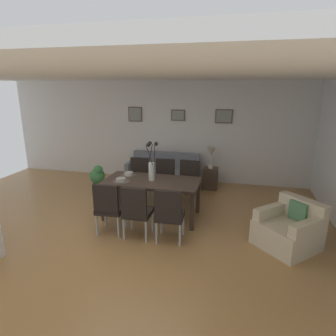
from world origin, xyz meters
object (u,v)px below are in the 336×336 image
object	(u,v)px
dining_table	(152,184)
bowl_near_left	(121,179)
dining_chair_near_right	(139,177)
dining_chair_far_left	(136,210)
dining_chair_mid_right	(188,180)
table_lamp	(211,153)
centerpiece_vase	(152,166)
framed_picture_center	(178,115)
side_table	(210,178)
potted_plant	(98,177)
framed_picture_left	(135,114)
dining_chair_mid_left	(169,213)
armchair	(289,230)
framed_picture_right	(224,116)
dining_chair_near_left	(109,206)
sofa	(164,174)
bowl_near_right	(129,173)
dining_chair_far_right	(164,178)

from	to	relation	value
dining_table	bowl_near_left	distance (m)	0.59
dining_chair_near_right	dining_chair_far_left	distance (m)	1.79
dining_chair_mid_right	table_lamp	xyz separation A→B (m)	(0.38, 1.03, 0.38)
centerpiece_vase	framed_picture_center	world-z (taller)	framed_picture_center
side_table	potted_plant	bearing A→B (deg)	-160.71
side_table	framed_picture_left	size ratio (longest dim) A/B	1.35
framed_picture_left	framed_picture_center	size ratio (longest dim) A/B	1.07
dining_chair_near_right	dining_chair_mid_left	xyz separation A→B (m)	(1.10, -1.69, 0.00)
table_lamp	armchair	size ratio (longest dim) A/B	0.45
side_table	table_lamp	bearing A→B (deg)	63.43
dining_table	centerpiece_vase	xyz separation A→B (m)	(0.00, 0.00, 0.36)
dining_chair_far_left	framed_picture_right	bearing A→B (deg)	70.27
dining_table	dining_chair_near_left	size ratio (longest dim) A/B	1.96
dining_chair_near_left	dining_chair_near_right	xyz separation A→B (m)	(-0.05, 1.67, 0.00)
dining_chair_mid_right	dining_chair_mid_left	bearing A→B (deg)	-90.37
dining_chair_mid_left	framed_picture_center	distance (m)	3.52
potted_plant	framed_picture_left	bearing A→B (deg)	71.11
dining_chair_near_right	framed_picture_center	world-z (taller)	framed_picture_center
side_table	framed_picture_center	world-z (taller)	framed_picture_center
table_lamp	potted_plant	bearing A→B (deg)	-160.71
dining_chair_near_left	sofa	xyz separation A→B (m)	(0.26, 2.70, -0.23)
side_table	table_lamp	distance (m)	0.63
side_table	framed_picture_center	bearing A→B (deg)	151.58
dining_chair_mid_left	armchair	bearing A→B (deg)	9.39
armchair	dining_chair_near_right	bearing A→B (deg)	154.94
dining_chair_near_right	bowl_near_right	xyz separation A→B (m)	(0.02, -0.64, 0.27)
sofa	framed_picture_right	size ratio (longest dim) A/B	4.14
dining_chair_mid_left	framed_picture_right	xyz separation A→B (m)	(0.62, 3.26, 1.22)
dining_chair_near_right	sofa	world-z (taller)	dining_chair_near_right
dining_table	dining_chair_near_left	distance (m)	0.98
framed_picture_right	potted_plant	world-z (taller)	framed_picture_right
framed_picture_left	centerpiece_vase	bearing A→B (deg)	-64.12
dining_table	dining_chair_near_left	world-z (taller)	dining_chair_near_left
dining_chair_near_right	armchair	size ratio (longest dim) A/B	0.81
centerpiece_vase	dining_table	bearing A→B (deg)	-124.65
dining_chair_near_left	potted_plant	bearing A→B (deg)	121.93
bowl_near_right	bowl_near_left	bearing A→B (deg)	-90.00
dining_chair_far_right	potted_plant	distance (m)	1.68
dining_chair_near_left	sofa	size ratio (longest dim) A/B	0.53
framed_picture_left	potted_plant	bearing A→B (deg)	-108.89
framed_picture_center	bowl_near_right	bearing A→B (deg)	-103.76
dining_chair_far_left	side_table	bearing A→B (deg)	71.22
dining_chair_far_left	sofa	world-z (taller)	dining_chair_far_left
dining_table	framed_picture_right	distance (m)	2.88
side_table	dining_chair_mid_left	bearing A→B (deg)	-98.00
dining_chair_near_right	centerpiece_vase	bearing A→B (deg)	-56.49
dining_chair_far_right	dining_chair_mid_left	distance (m)	1.80
dining_chair_near_right	dining_chair_mid_left	distance (m)	2.02
side_table	framed_picture_center	xyz separation A→B (m)	(-0.93, 0.51, 1.47)
side_table	dining_chair_far_left	bearing A→B (deg)	-108.78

